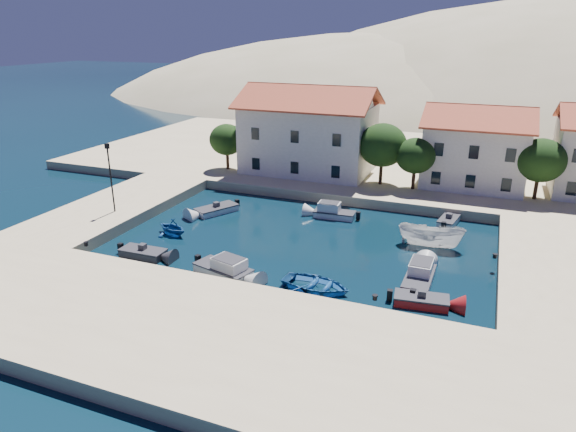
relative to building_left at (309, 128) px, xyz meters
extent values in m
plane|color=black|center=(6.00, -28.00, -5.94)|extent=(400.00, 400.00, 0.00)
cube|color=tan|center=(6.00, -34.00, -5.44)|extent=(52.00, 12.00, 1.00)
cube|color=tan|center=(-13.00, -18.00, -5.44)|extent=(8.00, 20.00, 1.00)
cube|color=tan|center=(8.00, 10.00, -5.44)|extent=(80.00, 36.00, 1.00)
ellipsoid|color=tan|center=(-4.00, 82.00, -25.94)|extent=(198.00, 126.00, 72.00)
ellipsoid|color=tan|center=(41.00, 102.00, -30.94)|extent=(220.00, 176.00, 99.00)
cube|color=beige|center=(0.00, 0.00, -1.19)|extent=(14.00, 9.00, 7.50)
pyramid|color=#973A22|center=(0.00, 0.00, 3.66)|extent=(14.70, 9.45, 2.20)
cube|color=beige|center=(18.00, 1.00, -1.69)|extent=(10.00, 8.00, 6.50)
pyramid|color=#973A22|center=(18.00, 1.00, 2.46)|extent=(10.50, 8.40, 1.80)
cylinder|color=#382314|center=(-9.00, -3.00, -3.69)|extent=(0.36, 0.36, 2.50)
ellipsoid|color=black|center=(-9.00, -3.00, -1.44)|extent=(4.00, 4.00, 3.60)
cylinder|color=#382314|center=(9.00, -2.50, -3.44)|extent=(0.36, 0.36, 3.00)
ellipsoid|color=black|center=(9.00, -2.50, -0.74)|extent=(5.00, 5.00, 4.50)
cylinder|color=#382314|center=(12.50, -3.00, -3.69)|extent=(0.36, 0.36, 2.50)
ellipsoid|color=black|center=(12.50, -3.00, -1.44)|extent=(4.00, 4.00, 3.60)
cylinder|color=#382314|center=(24.00, -2.00, -3.56)|extent=(0.36, 0.36, 2.75)
ellipsoid|color=black|center=(24.00, -2.00, -1.09)|extent=(4.60, 4.60, 4.14)
cylinder|color=black|center=(-11.50, -20.00, -1.94)|extent=(0.14, 0.14, 6.00)
cube|color=black|center=(-11.50, -20.00, 1.06)|extent=(0.35, 0.25, 0.45)
cylinder|color=black|center=(-8.30, -27.20, -4.79)|extent=(0.36, 0.36, 0.30)
cylinder|color=black|center=(14.00, -27.20, -4.79)|extent=(0.36, 0.36, 0.30)
cylinder|color=black|center=(20.70, -18.00, -4.79)|extent=(0.36, 0.36, 0.30)
cube|color=#333237|center=(-4.46, -25.42, -5.69)|extent=(3.49, 1.62, 0.90)
cube|color=#333237|center=(-4.46, -25.42, -5.36)|extent=(3.58, 1.65, 0.10)
cube|color=#333237|center=(-4.46, -25.42, -5.14)|extent=(0.51, 0.51, 0.50)
cube|color=silver|center=(2.73, -25.81, -5.69)|extent=(4.59, 2.87, 0.90)
cube|color=#333237|center=(2.73, -25.81, -5.36)|extent=(4.70, 2.93, 0.10)
cube|color=silver|center=(2.73, -25.81, -4.99)|extent=(2.58, 2.08, 0.90)
imported|color=#194D8C|center=(9.63, -25.49, -5.94)|extent=(5.00, 3.76, 0.98)
cube|color=maroon|center=(16.54, -24.98, -5.69)|extent=(3.48, 1.89, 0.90)
cube|color=#333237|center=(16.54, -24.98, -5.36)|extent=(3.56, 1.92, 0.10)
cube|color=#333237|center=(16.54, -24.98, -5.14)|extent=(0.56, 0.56, 0.50)
cube|color=silver|center=(15.96, -22.01, -5.69)|extent=(1.81, 4.34, 0.90)
cube|color=#333237|center=(15.96, -22.01, -5.36)|extent=(1.85, 4.44, 0.10)
cube|color=silver|center=(15.96, -22.01, -4.99)|extent=(1.52, 2.30, 0.90)
imported|color=silver|center=(15.88, -15.24, -5.94)|extent=(5.25, 2.00, 2.02)
cube|color=silver|center=(16.76, -9.48, -5.69)|extent=(1.84, 3.14, 0.90)
cube|color=#333237|center=(16.76, -9.48, -5.36)|extent=(1.88, 3.21, 0.10)
cube|color=#333237|center=(16.76, -9.48, -5.14)|extent=(0.57, 0.57, 0.50)
imported|color=#194D8C|center=(-4.96, -20.69, -5.94)|extent=(3.70, 3.41, 1.63)
cube|color=silver|center=(-4.15, -14.46, -5.69)|extent=(3.44, 4.36, 0.90)
cube|color=#333237|center=(-4.15, -14.46, -5.36)|extent=(3.52, 4.46, 0.10)
cube|color=#333237|center=(-4.15, -14.46, -5.14)|extent=(0.68, 0.68, 0.50)
cube|color=silver|center=(6.71, -11.56, -5.69)|extent=(3.80, 1.76, 0.90)
cube|color=#333237|center=(6.71, -11.56, -5.36)|extent=(3.89, 1.80, 0.10)
cube|color=silver|center=(6.71, -11.56, -4.99)|extent=(2.04, 1.44, 0.90)
camera|label=1|loc=(19.31, -54.85, 10.67)|focal=32.00mm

